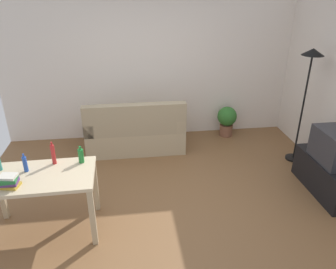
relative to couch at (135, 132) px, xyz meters
name	(u,v)px	position (x,y,z in m)	size (l,w,h in m)	color
ground_plane	(166,202)	(0.33, -1.59, -0.32)	(5.20, 4.40, 0.02)	brown
wall_rear	(150,64)	(0.33, 0.61, 1.04)	(5.20, 0.10, 2.70)	silver
couch	(135,132)	(0.00, 0.00, 0.00)	(1.65, 0.84, 0.92)	tan
tv_stand	(328,176)	(2.58, -1.65, -0.07)	(0.44, 1.10, 0.48)	black
tv	(335,147)	(2.58, -1.65, 0.39)	(0.41, 0.60, 0.44)	#2D2D33
torchiere_lamp	(309,75)	(2.58, -0.72, 1.10)	(0.32, 0.32, 1.81)	black
desk	(40,184)	(-1.12, -1.96, 0.34)	(1.21, 0.72, 0.76)	#C6B28E
potted_plant	(227,119)	(1.73, 0.31, 0.02)	(0.36, 0.36, 0.57)	brown
bottle_blue	(25,164)	(-1.27, -1.85, 0.55)	(0.05, 0.05, 0.22)	#2347A3
bottle_red	(53,154)	(-0.99, -1.72, 0.58)	(0.05, 0.05, 0.28)	#AD2323
bottle_green	(81,156)	(-0.68, -1.73, 0.54)	(0.06, 0.06, 0.21)	#1E722D
book_stack	(8,181)	(-1.37, -2.14, 0.52)	(0.23, 0.19, 0.13)	#B7932D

